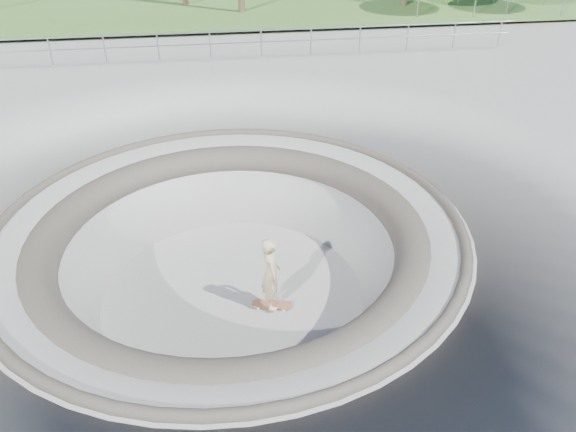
% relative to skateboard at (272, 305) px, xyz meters
% --- Properties ---
extents(ground, '(180.00, 180.00, 0.00)m').
position_rel_skateboard_xyz_m(ground, '(-0.83, 0.64, 1.83)').
color(ground, gray).
rests_on(ground, ground).
extents(skate_bowl, '(14.00, 14.00, 4.10)m').
position_rel_skateboard_xyz_m(skate_bowl, '(-0.83, 0.64, -0.00)').
color(skate_bowl, gray).
rests_on(skate_bowl, ground).
extents(distant_hills, '(103.20, 45.00, 28.60)m').
position_rel_skateboard_xyz_m(distant_hills, '(2.95, 57.81, -5.19)').
color(distant_hills, brown).
rests_on(distant_hills, ground).
extents(safety_railing, '(25.00, 0.06, 1.03)m').
position_rel_skateboard_xyz_m(safety_railing, '(-0.83, 12.64, 2.52)').
color(safety_railing, gray).
rests_on(safety_railing, ground).
extents(skateboard, '(0.92, 0.45, 0.09)m').
position_rel_skateboard_xyz_m(skateboard, '(0.00, 0.00, 0.00)').
color(skateboard, '#905839').
rests_on(skateboard, ground).
extents(skater, '(0.47, 0.67, 1.78)m').
position_rel_skateboard_xyz_m(skater, '(-0.00, 0.00, 0.91)').
color(skater, tan).
rests_on(skater, skateboard).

